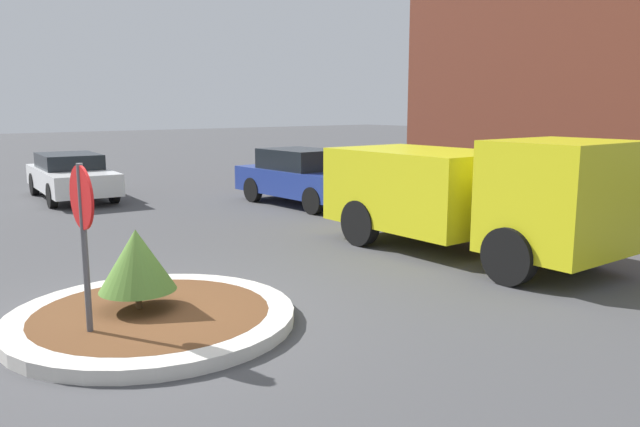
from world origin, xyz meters
name	(u,v)px	position (x,y,z in m)	size (l,w,h in m)	color
ground_plane	(152,324)	(0.00, 0.00, 0.00)	(120.00, 120.00, 0.00)	#474749
traffic_island	(152,318)	(0.00, 0.00, 0.08)	(3.53, 3.53, 0.16)	beige
stop_sign	(83,221)	(0.21, -0.83, 1.43)	(0.71, 0.07, 2.07)	#4C4C51
island_shrub	(137,260)	(-0.20, -0.08, 0.79)	(0.96, 0.96, 1.02)	brown
utility_truck	(467,192)	(0.12, 5.97, 1.15)	(5.55, 2.36, 2.15)	gold
storefront_building	(616,70)	(-1.96, 15.32, 3.72)	(10.75, 6.07, 7.43)	brown
parked_sedan_white	(71,175)	(-11.50, 2.65, 0.68)	(4.81, 2.23, 1.31)	silver
parked_sedan_blue	(303,177)	(-6.39, 7.25, 0.76)	(4.37, 1.82, 1.51)	navy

